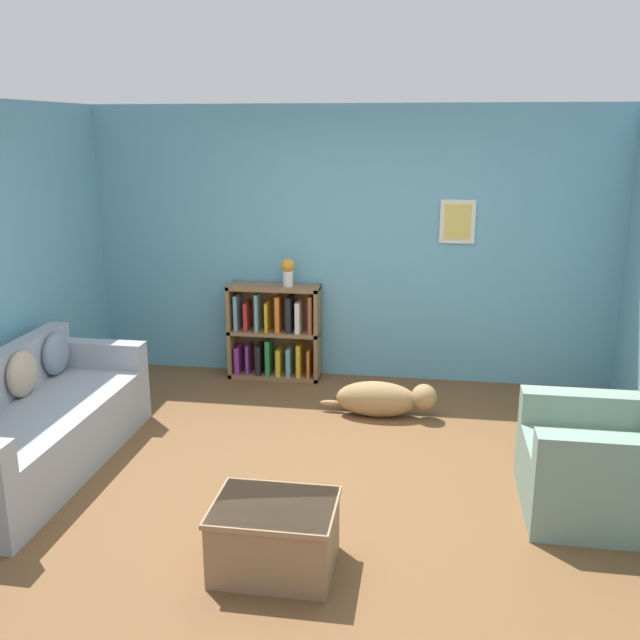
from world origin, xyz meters
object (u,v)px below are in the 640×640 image
Objects in this scene: bookshelf at (275,333)px; recliner_chair at (612,462)px; coffee_table at (275,534)px; dog at (383,399)px; couch at (30,428)px; vase at (288,271)px.

bookshelf is 0.95× the size of recliner_chair.
coffee_table is at bearing -154.85° from recliner_chair.
recliner_chair is at bearing 25.15° from coffee_table.
dog is at bearing 138.99° from recliner_chair.
coffee_table is (1.99, -0.91, -0.11)m from couch.
bookshelf is 3.40× the size of vase.
recliner_chair is 0.97× the size of dog.
vase is (0.14, -0.02, 0.63)m from bookshelf.
bookshelf is 3.20m from coffee_table.
recliner_chair is 3.58× the size of vase.
recliner_chair is (2.66, -2.19, -0.09)m from bookshelf.
vase reaches higher than bookshelf.
bookshelf is 0.65m from vase.
dog is (0.44, 2.27, -0.05)m from coffee_table.
couch reaches higher than dog.
vase is (-0.54, 3.10, 0.86)m from coffee_table.
recliner_chair is 2.19m from coffee_table.
couch is at bearing -120.60° from bookshelf.
dog is (1.12, -0.85, -0.28)m from bookshelf.
couch is 3.07× the size of coffee_table.
couch is 2.79m from dog.
couch is at bearing -150.82° from dog.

